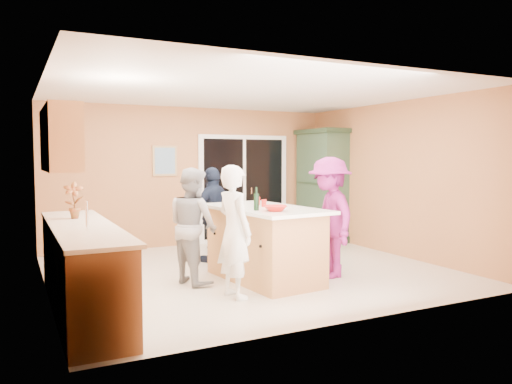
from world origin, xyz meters
name	(u,v)px	position (x,y,z in m)	size (l,w,h in m)	color
floor	(250,271)	(0.00, 0.00, 0.00)	(5.50, 5.50, 0.00)	beige
ceiling	(250,92)	(0.00, 0.00, 2.60)	(5.50, 5.00, 0.10)	white
wall_back	(193,176)	(0.00, 2.50, 1.30)	(5.50, 0.10, 2.60)	#E69E5F
wall_front	(358,194)	(0.00, -2.50, 1.30)	(5.50, 0.10, 2.60)	#E69E5F
wall_left	(44,188)	(-2.75, 0.00, 1.30)	(0.10, 5.00, 2.60)	#E69E5F
wall_right	(396,179)	(2.75, 0.00, 1.30)	(0.10, 5.00, 2.60)	#E69E5F
left_cabinet_run	(84,271)	(-2.45, -1.05, 0.46)	(0.65, 3.05, 1.24)	tan
upper_cabinets	(60,139)	(-2.58, -0.20, 1.88)	(0.35, 1.60, 0.75)	tan
sliding_door	(244,188)	(1.05, 2.46, 1.05)	(1.90, 0.07, 2.10)	white
framed_picture	(165,161)	(-0.55, 2.48, 1.60)	(0.46, 0.04, 0.56)	tan
kitchen_island	(264,246)	(-0.06, -0.57, 0.47)	(1.22, 1.99, 1.00)	tan
green_hutch	(322,186)	(2.49, 1.84, 1.08)	(0.64, 1.21, 2.22)	#213521
woman_white	(234,232)	(-0.75, -1.16, 0.79)	(0.57, 0.38, 1.57)	white
woman_grey	(193,225)	(-0.97, -0.28, 0.77)	(0.74, 0.58, 1.53)	gray
woman_navy	(214,214)	(-0.22, 0.87, 0.75)	(0.88, 0.37, 1.51)	#171E33
woman_magenta	(329,217)	(0.85, -0.79, 0.83)	(1.08, 0.62, 1.67)	#9B2177
serving_bowl	(275,208)	(-0.17, -1.08, 1.03)	(0.29, 0.29, 0.07)	#AB1A13
tulip_vase	(74,200)	(-2.45, -0.30, 1.16)	(0.23, 0.16, 0.44)	red
tumbler_near	(257,201)	(-0.01, -0.26, 1.05)	(0.08, 0.08, 0.11)	#AB1A13
tumbler_far	(264,203)	(-0.05, -0.54, 1.05)	(0.07, 0.07, 0.10)	#AB1A13
wine_bottle	(256,201)	(-0.34, -0.90, 1.11)	(0.07, 0.07, 0.30)	black
white_plate	(278,206)	(0.13, -0.62, 1.00)	(0.25, 0.25, 0.02)	silver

